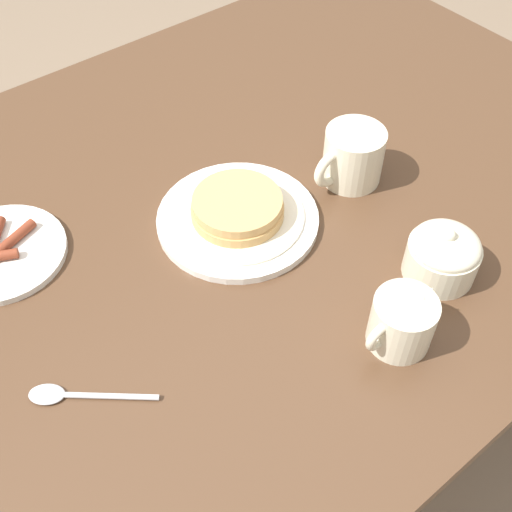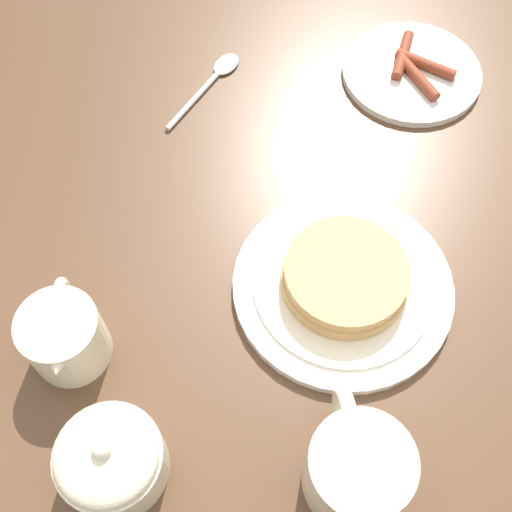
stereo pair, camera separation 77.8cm
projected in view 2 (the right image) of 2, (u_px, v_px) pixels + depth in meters
name	position (u px, v px, depth m)	size (l,w,h in m)	color
ground_plane	(314.00, 434.00, 1.38)	(8.00, 8.00, 0.00)	#7A6651
dining_table	(355.00, 303.00, 0.80)	(1.50, 0.96, 0.77)	#4C3321
pancake_plate	(344.00, 282.00, 0.67)	(0.23, 0.23, 0.05)	white
side_plate_bacon	(412.00, 71.00, 0.83)	(0.18, 0.18, 0.02)	silver
coffee_mug	(356.00, 468.00, 0.55)	(0.12, 0.09, 0.09)	beige
creamer_pitcher	(64.00, 338.00, 0.62)	(0.11, 0.08, 0.08)	beige
sugar_bowl	(111.00, 459.00, 0.56)	(0.10, 0.10, 0.08)	beige
spoon	(215.00, 77.00, 0.83)	(0.13, 0.11, 0.01)	silver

